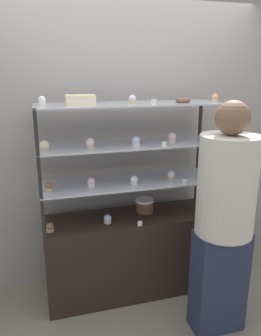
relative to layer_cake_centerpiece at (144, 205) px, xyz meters
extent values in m
plane|color=gray|center=(-0.14, -0.06, -0.78)|extent=(20.00, 20.00, 0.00)
cube|color=gray|center=(-0.14, 0.31, 0.52)|extent=(8.00, 0.05, 2.60)
cube|color=black|center=(-0.14, -0.06, -0.42)|extent=(1.46, 0.45, 0.72)
cube|color=black|center=(-0.86, 0.16, 0.10)|extent=(0.02, 0.02, 0.32)
cube|color=black|center=(0.58, 0.16, 0.10)|extent=(0.02, 0.02, 0.32)
cube|color=black|center=(-0.86, -0.27, 0.10)|extent=(0.02, 0.02, 0.32)
cube|color=black|center=(0.58, -0.27, 0.10)|extent=(0.02, 0.02, 0.32)
cube|color=#B7BCC6|center=(-0.14, -0.06, 0.25)|extent=(1.46, 0.45, 0.01)
cube|color=black|center=(-0.86, 0.16, 0.42)|extent=(0.02, 0.02, 0.32)
cube|color=black|center=(0.58, 0.16, 0.42)|extent=(0.02, 0.02, 0.32)
cube|color=black|center=(-0.86, -0.27, 0.42)|extent=(0.02, 0.02, 0.32)
cube|color=black|center=(0.58, -0.27, 0.42)|extent=(0.02, 0.02, 0.32)
cube|color=#B7BCC6|center=(-0.14, -0.06, 0.57)|extent=(1.46, 0.45, 0.01)
cube|color=black|center=(-0.86, 0.16, 0.73)|extent=(0.02, 0.02, 0.32)
cube|color=black|center=(0.58, 0.16, 0.73)|extent=(0.02, 0.02, 0.32)
cube|color=black|center=(-0.86, -0.27, 0.73)|extent=(0.02, 0.02, 0.32)
cube|color=black|center=(0.58, -0.27, 0.73)|extent=(0.02, 0.02, 0.32)
cube|color=#B7BCC6|center=(-0.14, -0.06, 0.89)|extent=(1.46, 0.45, 0.01)
cylinder|color=brown|center=(0.00, 0.00, -0.01)|extent=(0.16, 0.16, 0.10)
cylinder|color=white|center=(0.00, 0.00, 0.05)|extent=(0.16, 0.16, 0.02)
cube|color=beige|center=(-0.54, -0.11, 0.92)|extent=(0.21, 0.14, 0.06)
cube|color=#F4EAB2|center=(-0.54, -0.11, 0.96)|extent=(0.21, 0.14, 0.01)
cylinder|color=#CCB28C|center=(-0.82, -0.16, -0.05)|extent=(0.06, 0.06, 0.02)
sphere|color=#8C5B42|center=(-0.82, -0.16, -0.02)|extent=(0.06, 0.06, 0.06)
cylinder|color=beige|center=(-0.36, -0.14, -0.05)|extent=(0.06, 0.06, 0.02)
sphere|color=silver|center=(-0.36, -0.14, -0.02)|extent=(0.06, 0.06, 0.06)
cylinder|color=white|center=(0.53, -0.14, -0.05)|extent=(0.06, 0.06, 0.02)
sphere|color=silver|center=(0.53, -0.14, -0.02)|extent=(0.06, 0.06, 0.06)
cube|color=white|center=(-0.12, -0.26, -0.04)|extent=(0.04, 0.00, 0.04)
cylinder|color=#CCB28C|center=(-0.80, -0.12, 0.27)|extent=(0.06, 0.06, 0.03)
sphere|color=#8C5B42|center=(-0.80, -0.12, 0.30)|extent=(0.06, 0.06, 0.06)
cylinder|color=white|center=(-0.48, -0.11, 0.27)|extent=(0.06, 0.06, 0.03)
sphere|color=silver|center=(-0.48, -0.11, 0.30)|extent=(0.06, 0.06, 0.06)
cylinder|color=white|center=(-0.14, -0.16, 0.27)|extent=(0.06, 0.06, 0.03)
sphere|color=white|center=(-0.14, -0.16, 0.30)|extent=(0.06, 0.06, 0.06)
cylinder|color=#CCB28C|center=(0.19, -0.12, 0.27)|extent=(0.06, 0.06, 0.03)
sphere|color=white|center=(0.19, -0.12, 0.30)|extent=(0.06, 0.06, 0.06)
cylinder|color=beige|center=(0.53, -0.12, 0.27)|extent=(0.06, 0.06, 0.03)
sphere|color=white|center=(0.53, -0.12, 0.30)|extent=(0.06, 0.06, 0.06)
cube|color=white|center=(0.25, -0.26, 0.28)|extent=(0.04, 0.00, 0.04)
cylinder|color=#CCB28C|center=(-0.81, -0.14, 0.59)|extent=(0.06, 0.06, 0.02)
sphere|color=#F4EAB2|center=(-0.81, -0.14, 0.62)|extent=(0.07, 0.07, 0.07)
cylinder|color=#CCB28C|center=(-0.48, -0.14, 0.59)|extent=(0.06, 0.06, 0.02)
sphere|color=silver|center=(-0.48, -0.14, 0.62)|extent=(0.07, 0.07, 0.07)
cylinder|color=beige|center=(-0.13, -0.17, 0.59)|extent=(0.06, 0.06, 0.02)
sphere|color=silver|center=(-0.13, -0.17, 0.62)|extent=(0.07, 0.07, 0.07)
cylinder|color=beige|center=(0.19, -0.10, 0.59)|extent=(0.06, 0.06, 0.02)
sphere|color=silver|center=(0.19, -0.10, 0.62)|extent=(0.07, 0.07, 0.07)
cylinder|color=white|center=(0.53, -0.18, 0.59)|extent=(0.06, 0.06, 0.02)
sphere|color=#8C5B42|center=(0.53, -0.18, 0.62)|extent=(0.07, 0.07, 0.07)
cube|color=white|center=(0.06, -0.26, 0.60)|extent=(0.04, 0.00, 0.04)
cylinder|color=white|center=(-0.81, -0.09, 0.91)|extent=(0.05, 0.05, 0.03)
sphere|color=white|center=(-0.81, -0.09, 0.94)|extent=(0.05, 0.05, 0.05)
cylinder|color=#CCB28C|center=(-0.15, -0.14, 0.91)|extent=(0.05, 0.05, 0.03)
sphere|color=silver|center=(-0.15, -0.14, 0.94)|extent=(0.05, 0.05, 0.05)
cylinder|color=#CCB28C|center=(0.53, -0.15, 0.91)|extent=(0.05, 0.05, 0.03)
sphere|color=#E5996B|center=(0.53, -0.15, 0.94)|extent=(0.05, 0.05, 0.05)
cube|color=white|center=(-0.03, -0.26, 0.91)|extent=(0.04, 0.00, 0.04)
torus|color=brown|center=(0.28, -0.09, 0.91)|extent=(0.12, 0.12, 0.03)
cube|color=#282D47|center=(0.37, -0.68, -0.38)|extent=(0.39, 0.21, 0.81)
cylinder|color=beige|center=(0.37, -0.68, 0.38)|extent=(0.40, 0.40, 0.70)
sphere|color=brown|center=(0.37, -0.68, 0.84)|extent=(0.23, 0.23, 0.23)
camera|label=1|loc=(-0.84, -2.53, 1.12)|focal=35.00mm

